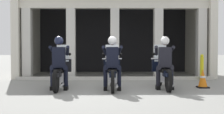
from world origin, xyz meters
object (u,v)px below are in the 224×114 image
(motorcycle_left, at_px, (61,72))
(police_officer_right, at_px, (165,58))
(bollard_kerbside, at_px, (202,67))
(motorcycle_center, at_px, (112,72))
(traffic_cone_flank, at_px, (203,79))
(police_officer_center, at_px, (112,58))
(police_officer_left, at_px, (59,58))
(motorcycle_right, at_px, (163,72))

(motorcycle_left, xyz_separation_m, police_officer_right, (3.13, -0.24, 0.44))
(motorcycle_left, bearing_deg, bollard_kerbside, 16.33)
(motorcycle_center, xyz_separation_m, traffic_cone_flank, (2.83, 0.21, -0.21))
(motorcycle_left, height_order, police_officer_center, police_officer_center)
(police_officer_center, distance_m, police_officer_right, 1.57)
(motorcycle_center, distance_m, police_officer_center, 0.52)
(police_officer_left, xyz_separation_m, police_officer_center, (1.56, -0.09, 0.00))
(motorcycle_center, xyz_separation_m, bollard_kerbside, (3.48, 2.23, -0.00))
(bollard_kerbside, bearing_deg, motorcycle_left, -156.98)
(motorcycle_left, bearing_deg, police_officer_center, -20.00)
(motorcycle_right, distance_m, police_officer_right, 0.52)
(motorcycle_center, relative_size, motorcycle_right, 1.00)
(motorcycle_center, bearing_deg, traffic_cone_flank, 2.90)
(motorcycle_center, distance_m, police_officer_right, 1.63)
(police_officer_center, xyz_separation_m, bollard_kerbside, (3.48, 2.51, -0.44))
(police_officer_left, bearing_deg, motorcycle_right, -0.77)
(motorcycle_center, distance_m, traffic_cone_flank, 2.85)
(traffic_cone_flank, bearing_deg, motorcycle_left, -178.43)
(police_officer_center, bearing_deg, motorcycle_right, 13.43)
(motorcycle_right, distance_m, bollard_kerbside, 2.84)
(motorcycle_center, bearing_deg, motorcycle_left, 175.57)
(motorcycle_left, xyz_separation_m, bollard_kerbside, (5.04, 2.14, -0.00))
(motorcycle_left, distance_m, police_officer_center, 1.66)
(police_officer_left, height_order, motorcycle_right, police_officer_left)
(police_officer_left, relative_size, police_officer_right, 1.00)
(police_officer_center, distance_m, bollard_kerbside, 4.31)
(motorcycle_left, relative_size, traffic_cone_flank, 3.46)
(traffic_cone_flank, bearing_deg, motorcycle_right, -176.40)
(police_officer_center, bearing_deg, police_officer_right, 3.38)
(police_officer_center, xyz_separation_m, police_officer_right, (1.56, 0.13, 0.00))
(motorcycle_center, relative_size, bollard_kerbside, 2.03)
(police_officer_right, distance_m, bollard_kerbside, 3.09)
(motorcycle_center, relative_size, traffic_cone_flank, 3.46)
(motorcycle_left, distance_m, traffic_cone_flank, 4.40)
(motorcycle_center, distance_m, motorcycle_right, 1.57)
(police_officer_left, height_order, traffic_cone_flank, police_officer_left)
(police_officer_left, bearing_deg, motorcycle_left, 83.05)
(traffic_cone_flank, bearing_deg, police_officer_center, -170.18)
(police_officer_left, xyz_separation_m, motorcycle_center, (1.57, 0.20, -0.44))
(motorcycle_center, height_order, police_officer_right, police_officer_right)
(police_officer_right, bearing_deg, motorcycle_center, 173.57)
(motorcycle_right, bearing_deg, motorcycle_left, -179.96)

